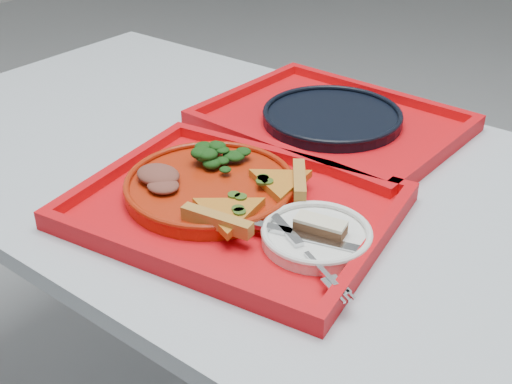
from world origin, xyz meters
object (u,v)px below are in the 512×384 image
at_px(tray_main, 234,211).
at_px(dessert_bar, 320,226).
at_px(dinner_plate, 210,188).
at_px(tray_far, 332,125).
at_px(navy_plate, 332,118).

distance_m(tray_main, dessert_bar, 0.15).
height_order(tray_main, dinner_plate, dinner_plate).
xyz_separation_m(tray_main, dessert_bar, (0.15, 0.01, 0.03)).
relative_size(tray_far, navy_plate, 1.73).
distance_m(dinner_plate, navy_plate, 0.34).
bearing_deg(dessert_bar, tray_far, 108.55).
bearing_deg(tray_far, dessert_bar, -58.29).
xyz_separation_m(tray_far, navy_plate, (0.00, 0.00, 0.01)).
bearing_deg(dessert_bar, navy_plate, 108.55).
height_order(tray_main, navy_plate, navy_plate).
height_order(tray_far, dessert_bar, dessert_bar).
distance_m(navy_plate, dessert_bar, 0.39).
distance_m(tray_far, dinner_plate, 0.34).
bearing_deg(dinner_plate, tray_far, 88.11).
bearing_deg(tray_far, tray_main, -80.31).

